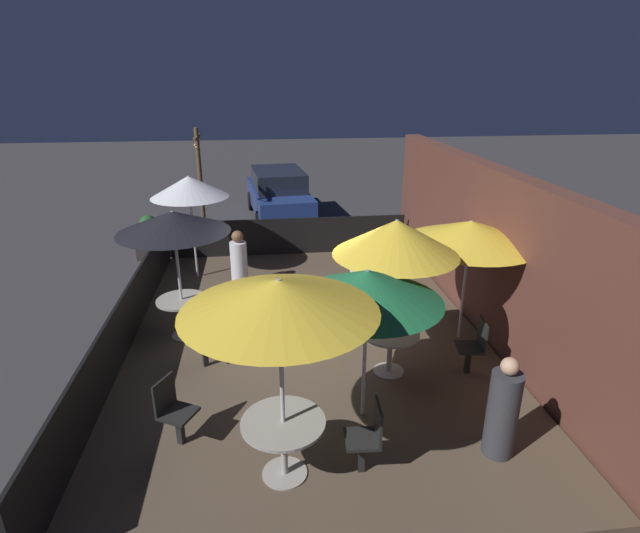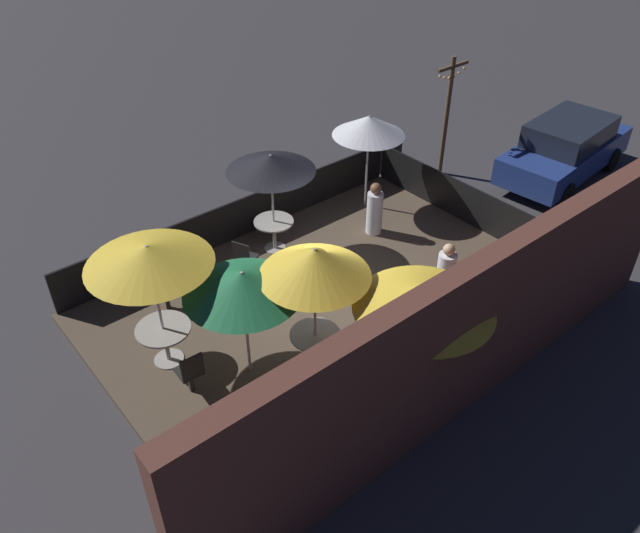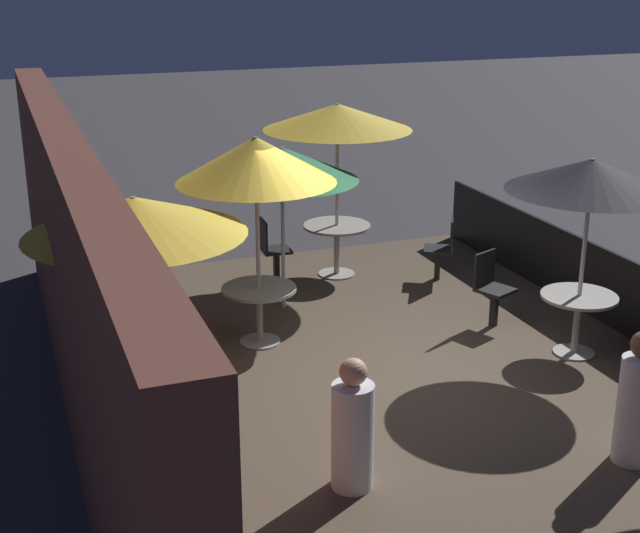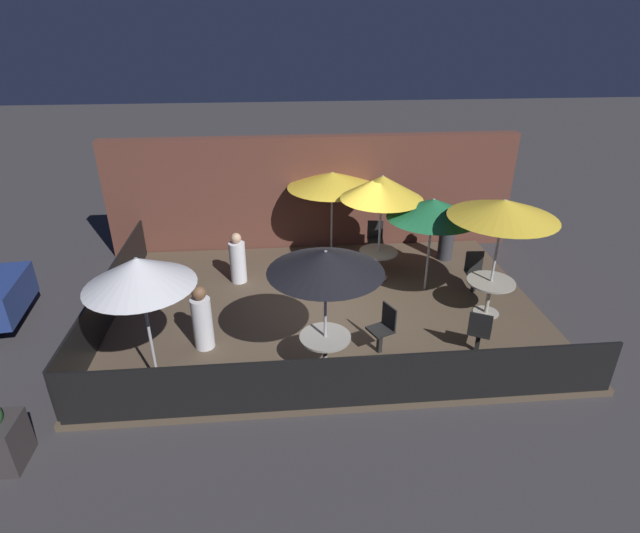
# 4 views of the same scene
# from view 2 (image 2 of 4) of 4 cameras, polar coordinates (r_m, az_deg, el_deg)

# --- Properties ---
(ground_plane) EXTENTS (60.00, 60.00, 0.00)m
(ground_plane) POSITION_cam_2_polar(r_m,az_deg,el_deg) (12.67, 0.81, -3.51)
(ground_plane) COLOR #383538
(patio_deck) EXTENTS (8.97, 6.27, 0.12)m
(patio_deck) POSITION_cam_2_polar(r_m,az_deg,el_deg) (12.64, 0.81, -3.30)
(patio_deck) COLOR brown
(patio_deck) RESTS_ON ground_plane
(building_wall) EXTENTS (10.57, 0.36, 3.04)m
(building_wall) POSITION_cam_2_polar(r_m,az_deg,el_deg) (10.00, 13.55, -6.31)
(building_wall) COLOR brown
(building_wall) RESTS_ON ground_plane
(fence_front) EXTENTS (8.77, 0.05, 0.95)m
(fence_front) POSITION_cam_2_polar(r_m,az_deg,el_deg) (14.36, -7.21, 4.47)
(fence_front) COLOR black
(fence_front) RESTS_ON patio_deck
(fence_side_left) EXTENTS (0.05, 6.07, 0.95)m
(fence_side_left) POSITION_cam_2_polar(r_m,az_deg,el_deg) (15.07, 13.85, 5.32)
(fence_side_left) COLOR black
(fence_side_left) RESTS_ON patio_deck
(patio_umbrella_0) EXTENTS (2.09, 2.09, 2.49)m
(patio_umbrella_0) POSITION_cam_2_polar(r_m,az_deg,el_deg) (10.23, -15.44, 1.00)
(patio_umbrella_0) COLOR #B2B2B7
(patio_umbrella_0) RESTS_ON patio_deck
(patio_umbrella_1) EXTENTS (1.88, 1.88, 2.31)m
(patio_umbrella_1) POSITION_cam_2_polar(r_m,az_deg,el_deg) (12.99, -4.54, 9.40)
(patio_umbrella_1) COLOR #B2B2B7
(patio_umbrella_1) RESTS_ON patio_deck
(patio_umbrella_2) EXTENTS (1.84, 1.84, 2.50)m
(patio_umbrella_2) POSITION_cam_2_polar(r_m,az_deg,el_deg) (9.83, -0.49, 0.37)
(patio_umbrella_2) COLOR #B2B2B7
(patio_umbrella_2) RESTS_ON patio_deck
(patio_umbrella_3) EXTENTS (1.96, 1.96, 2.15)m
(patio_umbrella_3) POSITION_cam_2_polar(r_m,az_deg,el_deg) (9.97, -7.13, -1.51)
(patio_umbrella_3) COLOR #B2B2B7
(patio_umbrella_3) RESTS_ON patio_deck
(patio_umbrella_4) EXTENTS (2.23, 2.23, 2.17)m
(patio_umbrella_4) POSITION_cam_2_polar(r_m,az_deg,el_deg) (9.67, 9.55, -2.91)
(patio_umbrella_4) COLOR #B2B2B7
(patio_umbrella_4) RESTS_ON patio_deck
(patio_umbrella_5) EXTENTS (1.70, 1.70, 2.36)m
(patio_umbrella_5) POSITION_cam_2_polar(r_m,az_deg,el_deg) (14.70, 4.50, 12.71)
(patio_umbrella_5) COLOR #B2B2B7
(patio_umbrella_5) RESTS_ON patio_deck
(dining_table_0) EXTENTS (0.97, 0.97, 0.76)m
(dining_table_0) POSITION_cam_2_polar(r_m,az_deg,el_deg) (11.28, -14.06, -6.05)
(dining_table_0) COLOR #9E998E
(dining_table_0) RESTS_ON patio_deck
(dining_table_1) EXTENTS (0.88, 0.88, 0.73)m
(dining_table_1) POSITION_cam_2_polar(r_m,az_deg,el_deg) (13.77, -4.23, 3.65)
(dining_table_1) COLOR #9E998E
(dining_table_1) RESTS_ON patio_deck
(dining_table_2) EXTENTS (0.89, 0.89, 0.70)m
(dining_table_2) POSITION_cam_2_polar(r_m,az_deg,el_deg) (10.91, -0.44, -6.74)
(dining_table_2) COLOR #9E998E
(dining_table_2) RESTS_ON patio_deck
(patio_chair_0) EXTENTS (0.54, 0.54, 0.91)m
(patio_chair_0) POSITION_cam_2_polar(r_m,az_deg,el_deg) (12.52, -13.98, -1.77)
(patio_chair_0) COLOR black
(patio_chair_0) RESTS_ON patio_deck
(patio_chair_1) EXTENTS (0.42, 0.42, 0.92)m
(patio_chair_1) POSITION_cam_2_polar(r_m,az_deg,el_deg) (10.68, -11.76, -9.38)
(patio_chair_1) COLOR black
(patio_chair_1) RESTS_ON patio_deck
(patio_chair_2) EXTENTS (0.45, 0.45, 0.90)m
(patio_chair_2) POSITION_cam_2_polar(r_m,az_deg,el_deg) (10.20, 3.46, -11.27)
(patio_chair_2) COLOR black
(patio_chair_2) RESTS_ON patio_deck
(patio_chair_3) EXTENTS (0.53, 0.53, 0.94)m
(patio_chair_3) POSITION_cam_2_polar(r_m,az_deg,el_deg) (12.97, -6.90, 0.80)
(patio_chair_3) COLOR black
(patio_chair_3) RESTS_ON patio_deck
(patron_0) EXTENTS (0.46, 0.46, 1.35)m
(patron_0) POSITION_cam_2_polar(r_m,az_deg,el_deg) (9.62, -6.11, -14.36)
(patron_0) COLOR #333338
(patron_0) RESTS_ON patio_deck
(patron_1) EXTENTS (0.52, 0.52, 1.28)m
(patron_1) POSITION_cam_2_polar(r_m,az_deg,el_deg) (14.36, 5.02, 5.14)
(patron_1) COLOR silver
(patron_1) RESTS_ON patio_deck
(patron_2) EXTENTS (0.49, 0.49, 1.21)m
(patron_2) POSITION_cam_2_polar(r_m,az_deg,el_deg) (12.68, 11.42, -0.51)
(patron_2) COLOR silver
(patron_2) RESTS_ON patio_deck
(planter_box) EXTENTS (0.87, 0.61, 1.10)m
(planter_box) POSITION_cam_2_polar(r_m,az_deg,el_deg) (17.62, 5.78, 10.60)
(planter_box) COLOR #332D2D
(planter_box) RESTS_ON ground_plane
(light_post) EXTENTS (1.10, 0.12, 3.21)m
(light_post) POSITION_cam_2_polar(r_m,az_deg,el_deg) (16.90, 11.56, 13.83)
(light_post) COLOR brown
(light_post) RESTS_ON ground_plane
(parked_car_0) EXTENTS (4.51, 2.13, 1.62)m
(parked_car_0) POSITION_cam_2_polar(r_m,az_deg,el_deg) (18.01, 21.55, 10.03)
(parked_car_0) COLOR navy
(parked_car_0) RESTS_ON ground_plane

